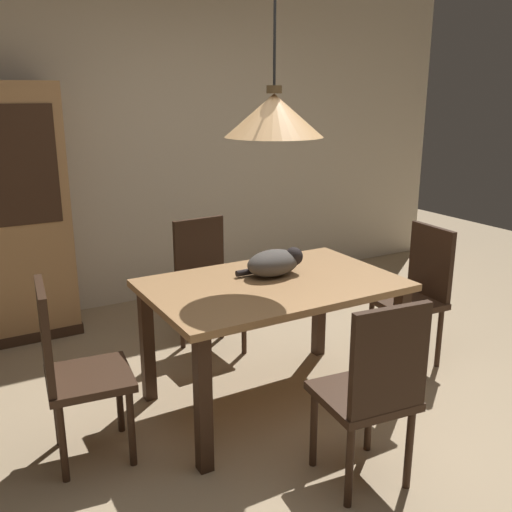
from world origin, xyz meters
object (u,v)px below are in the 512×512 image
(dining_table, at_px, (272,299))
(chair_left_side, at_px, (71,366))
(chair_far_back, at_px, (206,279))
(chair_right_side, at_px, (417,289))
(pendant_lamp, at_px, (274,115))
(chair_near_front, at_px, (373,388))
(cat_sleeping, at_px, (275,262))

(dining_table, height_order, chair_left_side, chair_left_side)
(chair_far_back, height_order, chair_left_side, same)
(chair_right_side, bearing_deg, chair_far_back, 142.04)
(pendant_lamp, bearing_deg, chair_left_side, 179.53)
(chair_far_back, relative_size, chair_left_side, 1.00)
(chair_near_front, relative_size, pendant_lamp, 0.72)
(chair_near_front, height_order, cat_sleeping, chair_near_front)
(dining_table, height_order, cat_sleeping, cat_sleeping)
(chair_near_front, xyz_separation_m, cat_sleeping, (0.09, 0.98, 0.32))
(chair_right_side, bearing_deg, cat_sleeping, 174.30)
(chair_left_side, distance_m, pendant_lamp, 1.61)
(chair_far_back, xyz_separation_m, chair_left_side, (-1.12, -0.87, 0.00))
(chair_right_side, distance_m, chair_near_front, 1.43)
(chair_far_back, distance_m, chair_right_side, 1.44)
(chair_right_side, distance_m, pendant_lamp, 1.61)
(chair_left_side, bearing_deg, chair_near_front, -38.40)
(cat_sleeping, bearing_deg, chair_right_side, -5.70)
(chair_left_side, xyz_separation_m, pendant_lamp, (1.13, -0.01, 1.15))
(chair_far_back, relative_size, chair_right_side, 1.00)
(chair_far_back, bearing_deg, chair_near_front, -90.15)
(dining_table, xyz_separation_m, chair_near_front, (-0.01, -0.88, -0.14))
(chair_near_front, bearing_deg, chair_right_side, 37.51)
(chair_near_front, height_order, pendant_lamp, pendant_lamp)
(dining_table, height_order, pendant_lamp, pendant_lamp)
(dining_table, relative_size, cat_sleeping, 3.56)
(chair_near_front, relative_size, cat_sleeping, 2.37)
(chair_right_side, xyz_separation_m, pendant_lamp, (-1.13, 0.01, 1.15))
(dining_table, relative_size, chair_far_back, 1.51)
(dining_table, relative_size, chair_near_front, 1.51)
(dining_table, relative_size, chair_right_side, 1.51)
(chair_right_side, height_order, chair_near_front, same)
(pendant_lamp, bearing_deg, chair_far_back, 90.27)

